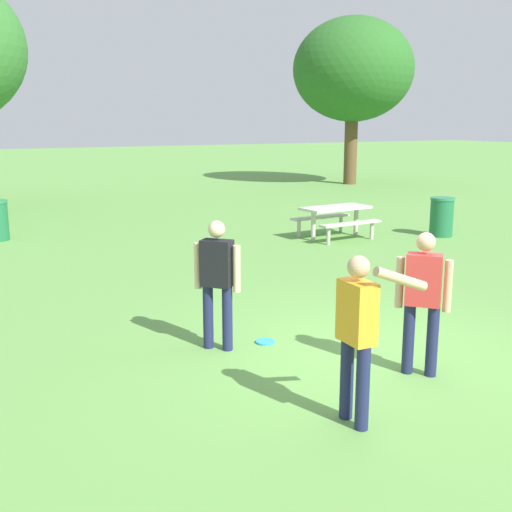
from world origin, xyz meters
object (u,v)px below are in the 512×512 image
(person_bystander, at_px, (358,327))
(frisbee, at_px, (265,342))
(person_thrower, at_px, (217,276))
(person_catcher, at_px, (423,294))
(trash_can_beside_table, at_px, (442,217))
(picnic_table_near, at_px, (335,215))
(tree_far_right, at_px, (353,70))

(person_bystander, xyz_separation_m, frisbee, (0.28, 2.35, -0.95))
(person_thrower, relative_size, frisbee, 6.61)
(person_thrower, relative_size, person_bystander, 1.00)
(frisbee, bearing_deg, person_thrower, 172.67)
(person_catcher, bearing_deg, trash_can_beside_table, 45.33)
(picnic_table_near, bearing_deg, frisbee, -130.96)
(picnic_table_near, distance_m, trash_can_beside_table, 2.67)
(frisbee, bearing_deg, tree_far_right, 51.56)
(picnic_table_near, height_order, tree_far_right, tree_far_right)
(trash_can_beside_table, bearing_deg, person_catcher, -134.67)
(picnic_table_near, bearing_deg, person_bystander, -123.08)
(person_bystander, height_order, picnic_table_near, person_bystander)
(person_thrower, relative_size, picnic_table_near, 0.90)
(person_thrower, xyz_separation_m, person_bystander, (0.35, -2.43, 0.02))
(person_thrower, bearing_deg, frisbee, -7.33)
(trash_can_beside_table, bearing_deg, person_thrower, -149.96)
(person_catcher, distance_m, tree_far_right, 22.05)
(person_catcher, bearing_deg, picnic_table_near, 62.28)
(person_bystander, bearing_deg, trash_can_beside_table, 42.53)
(frisbee, bearing_deg, person_bystander, -96.88)
(person_thrower, xyz_separation_m, person_catcher, (1.70, -1.79, 0.00))
(person_thrower, height_order, person_bystander, same)
(person_catcher, bearing_deg, frisbee, 122.01)
(person_catcher, distance_m, frisbee, 2.22)
(person_bystander, distance_m, frisbee, 2.55)
(person_thrower, height_order, person_catcher, same)
(person_catcher, distance_m, picnic_table_near, 8.43)
(person_bystander, distance_m, tree_far_right, 23.31)
(person_bystander, bearing_deg, frisbee, 83.12)
(person_thrower, bearing_deg, picnic_table_near, 45.22)
(picnic_table_near, distance_m, tree_far_right, 14.02)
(person_catcher, height_order, trash_can_beside_table, person_catcher)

